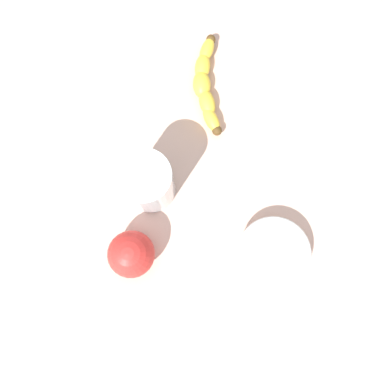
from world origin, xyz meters
TOP-DOWN VIEW (x-y plane):
  - wooden_tabletop at (0.00, 0.00)cm, footprint 120.00×120.00cm
  - banana at (-14.19, -0.92)cm, footprint 20.69×7.77cm
  - smoothie_glass at (7.79, -7.88)cm, footprint 9.04×9.04cm
  - ceramic_bowl at (16.27, 16.07)cm, footprint 13.20×13.20cm
  - apple_fruit at (20.36, -8.90)cm, footprint 8.30×8.30cm

SIDE VIEW (x-z plane):
  - wooden_tabletop at x=0.00cm, z-range 0.00..3.00cm
  - banana at x=-14.19cm, z-range 3.00..6.48cm
  - ceramic_bowl at x=16.27cm, z-range 3.38..6.96cm
  - apple_fruit at x=20.36cm, z-range 3.00..11.30cm
  - smoothie_glass at x=7.79cm, z-range 2.72..15.27cm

